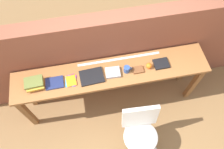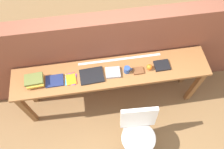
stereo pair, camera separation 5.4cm
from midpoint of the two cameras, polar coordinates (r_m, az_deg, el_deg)
The scene contains 14 objects.
ground_plane at distance 3.43m, azimuth 0.34°, elevation -10.98°, with size 40.00×40.00×0.00m, color olive.
brick_wall_back at distance 3.03m, azimuth -1.90°, elevation 4.88°, with size 6.00×0.20×1.49m, color brown.
sideboard at distance 2.86m, azimuth -0.73°, elevation -0.71°, with size 2.50×0.44×0.88m.
chair_white_moulded at distance 2.84m, azimuth 6.88°, elevation -14.21°, with size 0.46×0.48×0.89m.
book_stack_leftmost at distance 2.78m, azimuth -20.10°, elevation -2.24°, with size 0.23×0.19×0.09m.
magazine_cycling at distance 2.75m, azimuth -15.31°, elevation -2.14°, with size 0.22×0.16×0.02m, color navy.
pamphlet_pile_colourful at distance 2.72m, azimuth -11.17°, elevation -1.60°, with size 0.15×0.18×0.01m.
book_open_centre at distance 2.71m, azimuth -5.87°, elevation -0.53°, with size 0.29×0.22×0.02m, color black.
book_grey_hardcover at distance 2.71m, azimuth -0.37°, elevation 0.53°, with size 0.18×0.15×0.04m, color #9E9EA3.
mug at distance 2.71m, azimuth 3.35°, elevation 1.38°, with size 0.11×0.08×0.09m.
leather_journal_brown at distance 2.76m, azimuth 6.26°, elevation 1.23°, with size 0.13×0.10×0.02m, color brown.
sports_ball_small at distance 2.77m, azimuth 9.10°, elevation 2.26°, with size 0.08×0.08×0.08m, color orange.
book_repair_rightmost at distance 2.85m, azimuth 12.20°, elevation 2.78°, with size 0.19×0.15×0.03m, color black.
ruler_metal_back_edge at distance 2.84m, azimuth 1.29°, elevation 4.07°, with size 1.08×0.03×0.00m, color silver.
Camera 1 is at (-0.25, -1.04, 3.26)m, focal length 35.00 mm.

